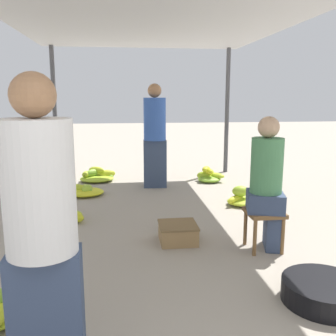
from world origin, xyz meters
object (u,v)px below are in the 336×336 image
(basin_black, at_px, (324,292))
(banana_pile_right_0, at_px, (209,176))
(vendor_foreground, at_px, (42,235))
(banana_pile_left_3, at_px, (98,176))
(shopper_walking_mid, at_px, (155,134))
(crate_near, at_px, (178,233))
(banana_pile_left_1, at_px, (61,214))
(stool, at_px, (264,218))
(banana_pile_left_2, at_px, (84,191))
(banana_pile_right_1, at_px, (246,200))
(vendor_seated, at_px, (268,182))

(basin_black, xyz_separation_m, banana_pile_right_0, (0.07, 3.93, 0.02))
(vendor_foreground, distance_m, banana_pile_left_3, 4.88)
(shopper_walking_mid, bearing_deg, crate_near, -89.54)
(banana_pile_left_1, bearing_deg, stool, -28.83)
(banana_pile_left_2, bearing_deg, shopper_walking_mid, 18.71)
(vendor_foreground, bearing_deg, stool, 41.89)
(basin_black, xyz_separation_m, banana_pile_right_1, (0.24, 2.44, -0.00))
(stool, height_order, basin_black, stool)
(stool, relative_size, banana_pile_right_1, 0.73)
(stool, distance_m, banana_pile_left_1, 2.41)
(banana_pile_left_2, height_order, crate_near, crate_near)
(stool, xyz_separation_m, vendor_seated, (0.02, 0.00, 0.35))
(stool, bearing_deg, banana_pile_left_3, 118.57)
(vendor_seated, xyz_separation_m, shopper_walking_mid, (-0.83, 2.68, 0.20))
(banana_pile_right_1, bearing_deg, banana_pile_left_1, -172.72)
(vendor_seated, relative_size, banana_pile_right_0, 2.52)
(banana_pile_left_2, height_order, banana_pile_right_1, banana_pile_right_1)
(stool, xyz_separation_m, banana_pile_left_2, (-1.94, 2.31, -0.25))
(vendor_foreground, height_order, crate_near, vendor_foreground)
(banana_pile_right_0, bearing_deg, shopper_walking_mid, -164.56)
(banana_pile_right_0, distance_m, shopper_walking_mid, 1.27)
(banana_pile_right_1, xyz_separation_m, crate_near, (-1.12, -1.17, 0.02))
(banana_pile_left_2, xyz_separation_m, banana_pile_right_0, (2.10, 0.65, 0.03))
(banana_pile_left_3, bearing_deg, banana_pile_left_2, -99.46)
(vendor_foreground, distance_m, stool, 2.38)
(banana_pile_right_0, xyz_separation_m, crate_near, (-0.95, -2.66, 0.00))
(crate_near, xyz_separation_m, shopper_walking_mid, (-0.02, 2.39, 0.77))
(banana_pile_right_1, relative_size, crate_near, 1.39)
(basin_black, xyz_separation_m, banana_pile_left_1, (-2.19, 2.13, -0.01))
(vendor_seated, distance_m, crate_near, 1.04)
(banana_pile_left_3, bearing_deg, banana_pile_right_0, -9.17)
(shopper_walking_mid, bearing_deg, vendor_foreground, -102.22)
(banana_pile_right_0, bearing_deg, banana_pile_left_2, -162.79)
(vendor_seated, height_order, crate_near, vendor_seated)
(banana_pile_right_1, bearing_deg, shopper_walking_mid, 133.00)
(banana_pile_left_2, xyz_separation_m, crate_near, (1.14, -2.01, 0.03))
(banana_pile_left_1, height_order, banana_pile_right_0, banana_pile_right_0)
(vendor_seated, relative_size, banana_pile_left_3, 2.06)
(vendor_seated, bearing_deg, banana_pile_left_3, 118.85)
(banana_pile_right_1, bearing_deg, crate_near, -133.62)
(banana_pile_left_1, relative_size, banana_pile_right_1, 1.17)
(vendor_foreground, xyz_separation_m, crate_near, (0.94, 1.85, -0.73))
(vendor_seated, height_order, banana_pile_right_1, vendor_seated)
(shopper_walking_mid, bearing_deg, banana_pile_right_0, 15.44)
(stool, height_order, vendor_seated, vendor_seated)
(vendor_foreground, relative_size, stool, 4.02)
(stool, xyz_separation_m, crate_near, (-0.80, 0.29, -0.22))
(basin_black, bearing_deg, banana_pile_left_1, 135.71)
(banana_pile_left_3, distance_m, crate_near, 3.13)
(banana_pile_left_2, bearing_deg, vendor_foreground, -86.95)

